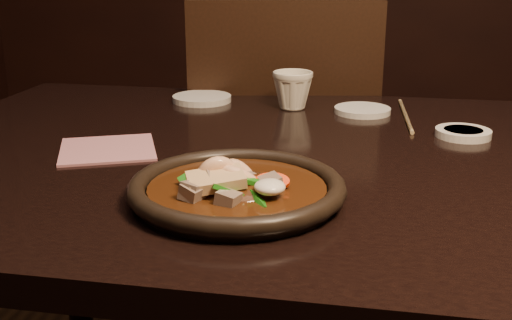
% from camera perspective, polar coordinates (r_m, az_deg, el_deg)
% --- Properties ---
extents(table, '(1.60, 0.90, 0.75)m').
position_cam_1_polar(table, '(1.03, 10.69, -3.81)').
color(table, black).
rests_on(table, floor).
extents(chair, '(0.52, 0.52, 0.95)m').
position_cam_1_polar(chair, '(1.62, 2.24, -1.15)').
color(chair, black).
rests_on(chair, floor).
extents(plate, '(0.28, 0.28, 0.03)m').
position_cam_1_polar(plate, '(0.81, -1.70, -2.64)').
color(plate, black).
rests_on(plate, table).
extents(stirfry, '(0.14, 0.13, 0.07)m').
position_cam_1_polar(stirfry, '(0.81, -2.02, -2.26)').
color(stirfry, '#341909').
rests_on(stirfry, plate).
extents(soy_dish, '(0.09, 0.09, 0.01)m').
position_cam_1_polar(soy_dish, '(1.15, 17.93, 2.29)').
color(soy_dish, white).
rests_on(soy_dish, table).
extents(saucer_left, '(0.12, 0.12, 0.01)m').
position_cam_1_polar(saucer_left, '(1.37, -4.83, 5.47)').
color(saucer_left, white).
rests_on(saucer_left, table).
extents(saucer_right, '(0.11, 0.11, 0.01)m').
position_cam_1_polar(saucer_right, '(1.28, 9.44, 4.38)').
color(saucer_right, white).
rests_on(saucer_right, table).
extents(tea_cup, '(0.09, 0.09, 0.08)m').
position_cam_1_polar(tea_cup, '(1.29, 3.27, 6.33)').
color(tea_cup, silver).
rests_on(tea_cup, table).
extents(chopsticks, '(0.02, 0.25, 0.01)m').
position_cam_1_polar(chopsticks, '(1.26, 13.15, 3.89)').
color(chopsticks, tan).
rests_on(chopsticks, table).
extents(napkin, '(0.19, 0.19, 0.00)m').
position_cam_1_polar(napkin, '(1.05, -13.05, 0.94)').
color(napkin, '#B9717C').
rests_on(napkin, table).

